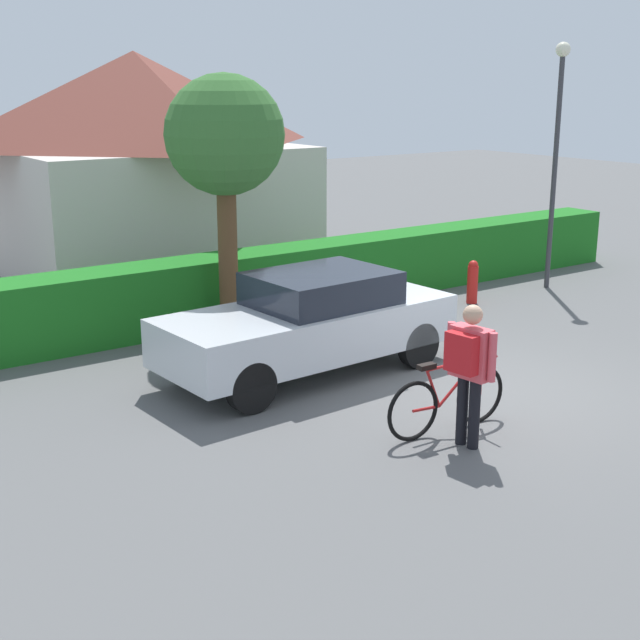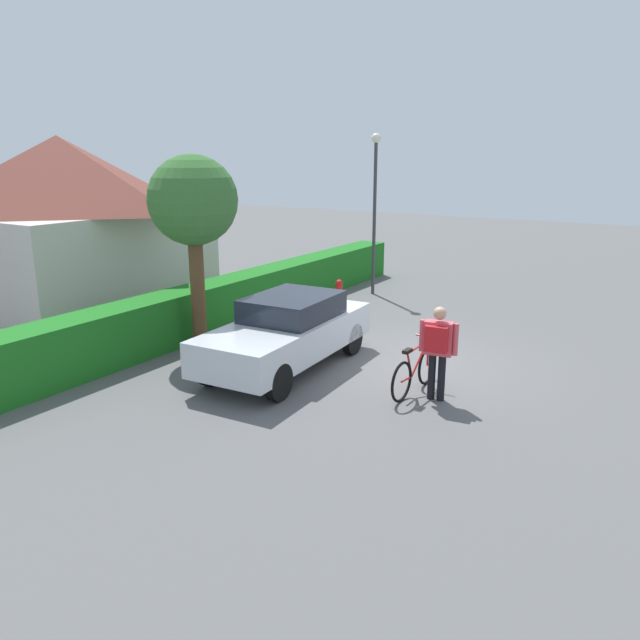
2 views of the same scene
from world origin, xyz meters
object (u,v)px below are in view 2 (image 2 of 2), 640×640
Objects in this scene: street_lamp at (375,194)px; fire_hydrant at (339,294)px; person_rider at (438,345)px; tree_kerbside at (193,204)px; parked_car_near at (288,331)px; bicycle at (415,372)px.

street_lamp is 5.82× the size of fire_hydrant.
person_rider is 8.63m from street_lamp.
person_rider is 5.88m from tree_kerbside.
street_lamp is 6.91m from tree_kerbside.
tree_kerbside is at bearing 89.13° from parked_car_near.
fire_hydrant is (4.78, 4.71, -0.59)m from person_rider.
bicycle is 2.16× the size of fire_hydrant.
parked_car_near is at bearing -90.87° from tree_kerbside.
tree_kerbside is at bearing 89.45° from person_rider.
bicycle is 8.45m from street_lamp.
street_lamp is at bearing 13.37° from parked_car_near.
street_lamp is (6.79, 4.31, 2.61)m from bicycle.
tree_kerbside reaches higher than bicycle.
person_rider is at bearing -90.31° from parked_car_near.
person_rider is at bearing -135.44° from fire_hydrant.
tree_kerbside is at bearing 90.92° from bicycle.
fire_hydrant is (-2.14, -0.05, -2.59)m from street_lamp.
parked_car_near is 2.62× the size of person_rider.
street_lamp reaches higher than person_rider.
bicycle is 5.73m from tree_kerbside.
tree_kerbside is 5.51m from fire_hydrant.
street_lamp is 3.36m from fire_hydrant.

